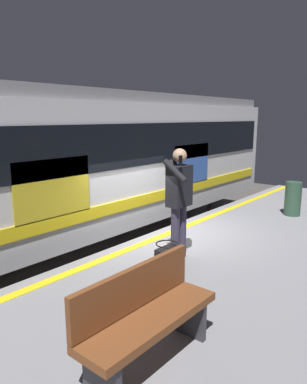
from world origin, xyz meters
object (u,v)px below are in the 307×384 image
Objects in this scene: handbag at (167,256)px; bench at (146,313)px; passenger at (179,195)px; trash_bin at (293,199)px; train_carriage at (93,158)px.

bench is (1.84, 1.17, 0.32)m from handbag.
handbag is at bearing 12.35° from passenger.
trash_bin is at bearing -172.83° from bench.
trash_bin is at bearing 124.08° from train_carriage.
passenger reaches higher than trash_bin.
passenger reaches higher than bench.
train_carriage is 15.50× the size of trash_bin.
handbag is 0.50× the size of trash_bin.
handbag is (0.40, 0.09, -0.87)m from passenger.
train_carriage is 8.00× the size of bench.
passenger is (1.18, 3.35, -0.23)m from train_carriage.
passenger is 1.17× the size of bench.
trash_bin reaches higher than handbag.
passenger is at bearing -167.65° from handbag.
trash_bin is (-6.03, -0.76, -0.10)m from bench.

